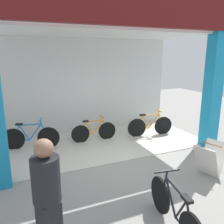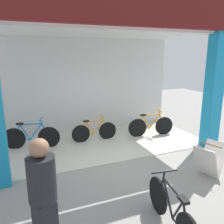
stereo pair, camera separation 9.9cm
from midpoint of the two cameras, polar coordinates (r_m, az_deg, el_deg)
ground_plane at (r=6.12m, az=3.10°, el=-12.04°), size 20.15×20.15×0.00m
shop_facade at (r=6.91m, az=-2.14°, el=9.88°), size 6.28×3.18×4.08m
bicycle_inside_0 at (r=7.38m, az=-3.97°, el=-4.74°), size 1.45×0.40×0.80m
bicycle_inside_1 at (r=7.92m, az=9.84°, el=-3.37°), size 1.57×0.43×0.87m
bicycle_inside_2 at (r=7.16m, az=-18.76°, el=-5.77°), size 1.57×0.53×0.89m
bicycle_parked_0 at (r=3.97m, az=15.12°, el=-22.49°), size 0.44×1.60×0.88m
sandwich_board_sign at (r=5.79m, az=23.22°, el=-10.73°), size 0.82×0.69×0.76m
pedestrian_2 at (r=3.28m, az=-15.61°, el=-19.73°), size 0.45×0.45×1.70m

